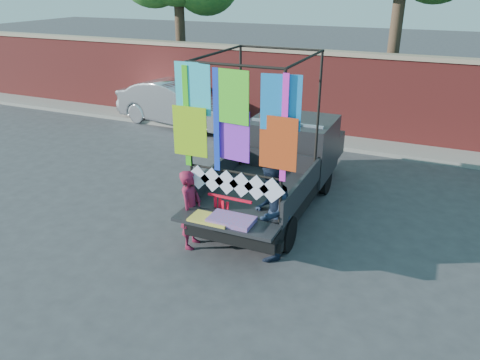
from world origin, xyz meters
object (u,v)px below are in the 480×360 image
at_px(pickup_truck, 284,162).
at_px(woman, 191,209).
at_px(sedan, 180,103).
at_px(man, 271,212).

bearing_deg(pickup_truck, woman, -107.51).
relative_size(pickup_truck, woman, 3.60).
distance_m(pickup_truck, woman, 2.80).
bearing_deg(sedan, woman, -139.59).
xyz_separation_m(woman, man, (1.44, 0.23, 0.14)).
bearing_deg(pickup_truck, man, -76.19).
bearing_deg(man, sedan, -142.63).
relative_size(sedan, woman, 3.00).
relative_size(sedan, man, 2.52).
distance_m(pickup_truck, man, 2.51).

